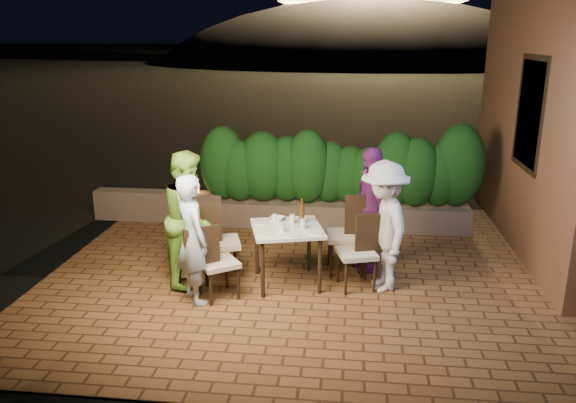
% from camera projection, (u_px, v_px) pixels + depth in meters
% --- Properties ---
extents(ground, '(400.00, 400.00, 0.00)m').
position_uv_depth(ground, '(315.00, 286.00, 7.07)').
color(ground, black).
rests_on(ground, ground).
extents(terrace_floor, '(7.00, 6.00, 0.15)m').
position_uv_depth(terrace_floor, '(318.00, 274.00, 7.56)').
color(terrace_floor, brown).
rests_on(terrace_floor, ground).
extents(window_pane, '(0.08, 1.00, 1.40)m').
position_uv_depth(window_pane, '(532.00, 113.00, 7.62)').
color(window_pane, black).
rests_on(window_pane, building_wall).
extents(window_frame, '(0.06, 1.15, 1.55)m').
position_uv_depth(window_frame, '(531.00, 113.00, 7.62)').
color(window_frame, black).
rests_on(window_frame, building_wall).
extents(planter, '(4.20, 0.55, 0.40)m').
position_uv_depth(planter, '(337.00, 215.00, 9.18)').
color(planter, brown).
rests_on(planter, ground).
extents(hedge, '(4.00, 0.70, 1.10)m').
position_uv_depth(hedge, '(338.00, 170.00, 8.96)').
color(hedge, '#144212').
rests_on(hedge, planter).
extents(parapet, '(2.20, 0.30, 0.50)m').
position_uv_depth(parapet, '(160.00, 206.00, 9.49)').
color(parapet, brown).
rests_on(parapet, ground).
extents(hill, '(52.00, 40.00, 22.00)m').
position_uv_depth(hill, '(367.00, 98.00, 65.12)').
color(hill, black).
rests_on(hill, ground).
extents(dining_table, '(1.03, 1.03, 0.75)m').
position_uv_depth(dining_table, '(287.00, 255.00, 7.01)').
color(dining_table, white).
rests_on(dining_table, ground).
extents(plate_nw, '(0.23, 0.23, 0.01)m').
position_uv_depth(plate_nw, '(264.00, 233.00, 6.68)').
color(plate_nw, white).
rests_on(plate_nw, dining_table).
extents(plate_sw, '(0.23, 0.23, 0.01)m').
position_uv_depth(plate_sw, '(260.00, 222.00, 7.07)').
color(plate_sw, white).
rests_on(plate_sw, dining_table).
extents(plate_ne, '(0.22, 0.22, 0.01)m').
position_uv_depth(plate_ne, '(315.00, 232.00, 6.71)').
color(plate_ne, white).
rests_on(plate_ne, dining_table).
extents(plate_se, '(0.20, 0.20, 0.01)m').
position_uv_depth(plate_se, '(308.00, 219.00, 7.18)').
color(plate_se, white).
rests_on(plate_se, dining_table).
extents(plate_centre, '(0.22, 0.22, 0.01)m').
position_uv_depth(plate_centre, '(290.00, 226.00, 6.93)').
color(plate_centre, white).
rests_on(plate_centre, dining_table).
extents(plate_front, '(0.20, 0.20, 0.01)m').
position_uv_depth(plate_front, '(292.00, 235.00, 6.62)').
color(plate_front, white).
rests_on(plate_front, dining_table).
extents(glass_nw, '(0.07, 0.07, 0.12)m').
position_uv_depth(glass_nw, '(282.00, 227.00, 6.74)').
color(glass_nw, silver).
rests_on(glass_nw, dining_table).
extents(glass_sw, '(0.06, 0.06, 0.10)m').
position_uv_depth(glass_sw, '(275.00, 218.00, 7.08)').
color(glass_sw, silver).
rests_on(glass_sw, dining_table).
extents(glass_ne, '(0.07, 0.07, 0.12)m').
position_uv_depth(glass_ne, '(303.00, 224.00, 6.85)').
color(glass_ne, silver).
rests_on(glass_ne, dining_table).
extents(glass_se, '(0.07, 0.07, 0.11)m').
position_uv_depth(glass_se, '(292.00, 219.00, 7.04)').
color(glass_se, silver).
rests_on(glass_se, dining_table).
extents(beer_bottle, '(0.06, 0.06, 0.33)m').
position_uv_depth(beer_bottle, '(302.00, 211.00, 6.97)').
color(beer_bottle, '#442A0B').
rests_on(beer_bottle, dining_table).
extents(bowl, '(0.21, 0.21, 0.04)m').
position_uv_depth(bowl, '(277.00, 219.00, 7.16)').
color(bowl, white).
rests_on(bowl, dining_table).
extents(chair_left_front, '(0.59, 0.59, 0.92)m').
position_uv_depth(chair_left_front, '(218.00, 261.00, 6.62)').
color(chair_left_front, black).
rests_on(chair_left_front, ground).
extents(chair_left_back, '(0.60, 0.60, 1.04)m').
position_uv_depth(chair_left_back, '(220.00, 241.00, 7.10)').
color(chair_left_back, black).
rests_on(chair_left_back, ground).
extents(chair_right_front, '(0.55, 0.55, 0.95)m').
position_uv_depth(chair_right_front, '(357.00, 252.00, 6.87)').
color(chair_right_front, black).
rests_on(chair_right_front, ground).
extents(chair_right_back, '(0.53, 0.53, 1.05)m').
position_uv_depth(chair_right_back, '(346.00, 234.00, 7.33)').
color(chair_right_back, black).
rests_on(chair_right_back, ground).
extents(diner_blue, '(0.64, 0.67, 1.54)m').
position_uv_depth(diner_blue, '(193.00, 239.00, 6.44)').
color(diner_blue, silver).
rests_on(diner_blue, ground).
extents(diner_green, '(0.66, 0.83, 1.69)m').
position_uv_depth(diner_green, '(190.00, 218.00, 6.95)').
color(diner_green, '#85CB3F').
rests_on(diner_green, ground).
extents(diner_white, '(0.84, 1.16, 1.61)m').
position_uv_depth(diner_white, '(384.00, 227.00, 6.76)').
color(diner_white, silver).
rests_on(diner_white, ground).
extents(diner_purple, '(0.69, 1.05, 1.66)m').
position_uv_depth(diner_purple, '(371.00, 209.00, 7.33)').
color(diner_purple, '#6E2672').
rests_on(diner_purple, ground).
extents(parapet_lamp, '(0.10, 0.10, 0.14)m').
position_uv_depth(parapet_lamp, '(196.00, 189.00, 9.33)').
color(parapet_lamp, orange).
rests_on(parapet_lamp, parapet).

